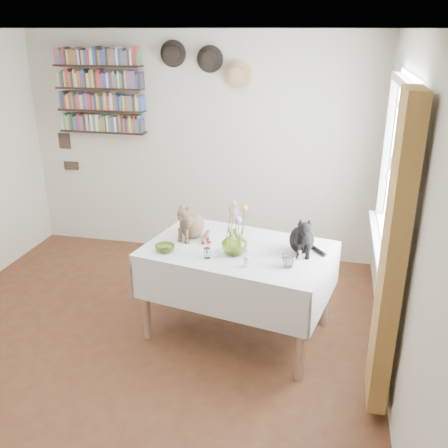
% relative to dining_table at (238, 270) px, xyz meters
% --- Properties ---
extents(room, '(4.08, 4.58, 2.58)m').
position_rel_dining_table_xyz_m(room, '(-0.78, -0.60, 0.64)').
color(room, brown).
rests_on(room, ground).
extents(window, '(0.12, 1.52, 1.32)m').
position_rel_dining_table_xyz_m(window, '(1.18, 0.20, 0.79)').
color(window, white).
rests_on(window, room).
extents(curtain, '(0.12, 0.38, 2.10)m').
position_rel_dining_table_xyz_m(curtain, '(1.12, -0.72, 0.54)').
color(curtain, brown).
rests_on(curtain, room).
extents(dining_table, '(1.67, 1.25, 0.81)m').
position_rel_dining_table_xyz_m(dining_table, '(0.00, 0.00, 0.00)').
color(dining_table, white).
rests_on(dining_table, room).
extents(tabby_cat, '(0.31, 0.34, 0.34)m').
position_rel_dining_table_xyz_m(tabby_cat, '(-0.43, 0.15, 0.37)').
color(tabby_cat, brown).
rests_on(tabby_cat, dining_table).
extents(black_cat, '(0.27, 0.32, 0.33)m').
position_rel_dining_table_xyz_m(black_cat, '(0.51, 0.04, 0.36)').
color(black_cat, black).
rests_on(black_cat, dining_table).
extents(flower_vase, '(0.28, 0.28, 0.22)m').
position_rel_dining_table_xyz_m(flower_vase, '(-0.01, -0.12, 0.31)').
color(flower_vase, '#9CBC47').
rests_on(flower_vase, dining_table).
extents(green_bowl, '(0.19, 0.19, 0.05)m').
position_rel_dining_table_xyz_m(green_bowl, '(-0.57, -0.19, 0.22)').
color(green_bowl, '#9CBC47').
rests_on(green_bowl, dining_table).
extents(drinking_glass, '(0.14, 0.14, 0.10)m').
position_rel_dining_table_xyz_m(drinking_glass, '(0.44, -0.26, 0.25)').
color(drinking_glass, white).
rests_on(drinking_glass, dining_table).
extents(candlestick, '(0.04, 0.04, 0.16)m').
position_rel_dining_table_xyz_m(candlestick, '(0.12, -0.32, 0.25)').
color(candlestick, white).
rests_on(candlestick, dining_table).
extents(berry_jar, '(0.05, 0.05, 0.20)m').
position_rel_dining_table_xyz_m(berry_jar, '(-0.21, -0.23, 0.29)').
color(berry_jar, white).
rests_on(berry_jar, dining_table).
extents(porcelain_figurine, '(0.04, 0.04, 0.08)m').
position_rel_dining_table_xyz_m(porcelain_figurine, '(0.51, -0.12, 0.23)').
color(porcelain_figurine, white).
rests_on(porcelain_figurine, dining_table).
extents(flower_bouquet, '(0.17, 0.12, 0.39)m').
position_rel_dining_table_xyz_m(flower_bouquet, '(-0.01, -0.10, 0.54)').
color(flower_bouquet, '#4C7233').
rests_on(flower_bouquet, flower_vase).
extents(bookshelf_unit, '(1.00, 0.16, 0.91)m').
position_rel_dining_table_xyz_m(bookshelf_unit, '(-1.88, 1.56, 1.24)').
color(bookshelf_unit, black).
rests_on(bookshelf_unit, room).
extents(wall_hats, '(0.98, 0.09, 0.48)m').
position_rel_dining_table_xyz_m(wall_hats, '(-0.66, 1.59, 1.56)').
color(wall_hats, black).
rests_on(wall_hats, room).
extents(wall_art_plaques, '(0.21, 0.02, 0.44)m').
position_rel_dining_table_xyz_m(wall_art_plaques, '(-2.41, 1.63, 0.52)').
color(wall_art_plaques, '#38281E').
rests_on(wall_art_plaques, room).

